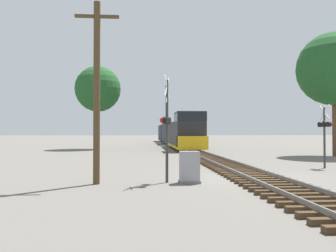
{
  "coord_description": "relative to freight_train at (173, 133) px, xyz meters",
  "views": [
    {
      "loc": [
        -5.05,
        -14.68,
        2.12
      ],
      "look_at": [
        -3.31,
        8.2,
        2.54
      ],
      "focal_mm": 35.0,
      "sensor_mm": 36.0,
      "label": 1
    }
  ],
  "objects": [
    {
      "name": "crossing_signal_near",
      "position": [
        -4.08,
        -40.89,
        0.63
      ],
      "size": [
        0.54,
        1.01,
        4.48
      ],
      "rotation": [
        0.0,
        0.0,
        -1.84
      ],
      "color": "#333333",
      "rests_on": "ground"
    },
    {
      "name": "tree_far_right",
      "position": [
        11.76,
        -27.09,
        5.8
      ],
      "size": [
        6.46,
        6.46,
        10.94
      ],
      "color": "brown",
      "rests_on": "ground"
    },
    {
      "name": "crossing_signal_far",
      "position": [
        5.6,
        -36.15,
        0.47
      ],
      "size": [
        0.45,
        1.01,
        3.73
      ],
      "rotation": [
        0.0,
        0.0,
        1.72
      ],
      "color": "#333333",
      "rests_on": "ground"
    },
    {
      "name": "ground_plane",
      "position": [
        0.0,
        -39.92,
        -1.89
      ],
      "size": [
        400.0,
        400.0,
        0.0
      ],
      "primitive_type": "plane",
      "color": "#666059"
    },
    {
      "name": "relay_cabinet",
      "position": [
        -3.13,
        -41.14,
        -1.24
      ],
      "size": [
        0.89,
        0.56,
        1.33
      ],
      "color": "slate",
      "rests_on": "ground"
    },
    {
      "name": "utility_pole",
      "position": [
        -6.94,
        -41.07,
        1.99
      ],
      "size": [
        1.8,
        0.27,
        7.47
      ],
      "color": "#4C3A23",
      "rests_on": "ground"
    },
    {
      "name": "rail_track_bed",
      "position": [
        0.0,
        -39.92,
        -1.75
      ],
      "size": [
        2.6,
        160.0,
        0.31
      ],
      "color": "#42301E",
      "rests_on": "ground"
    },
    {
      "name": "freight_train",
      "position": [
        0.0,
        0.0,
        0.0
      ],
      "size": [
        3.12,
        45.5,
        4.29
      ],
      "color": "#232326",
      "rests_on": "ground"
    },
    {
      "name": "tree_mid_background",
      "position": [
        -10.71,
        -13.2,
        5.6
      ],
      "size": [
        5.69,
        5.69,
        10.37
      ],
      "color": "brown",
      "rests_on": "ground"
    }
  ]
}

